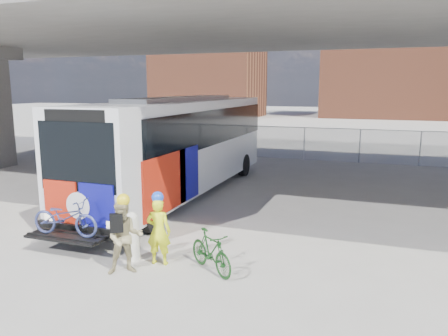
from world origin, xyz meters
The scene contains 9 objects.
ground centered at (0.00, 0.00, 0.00)m, with size 160.00×160.00×0.00m, color #9E9991.
bus centered at (-2.00, 2.34, 2.11)m, with size 2.67×12.92×3.69m.
overpass centered at (0.00, 4.00, 6.54)m, with size 40.00×16.00×7.95m.
chainlink_fence centered at (0.00, 12.00, 1.42)m, with size 30.00×0.06×30.00m.
brick_buildings centered at (1.23, 48.23, 5.42)m, with size 54.00×22.00×12.00m.
bollard centered at (-0.29, -3.99, 0.63)m, with size 0.31×0.31×1.18m.
cyclist_hivis centered at (0.41, -3.99, 0.83)m, with size 0.62×0.46×1.72m.
cyclist_tan centered at (-0.04, -4.70, 0.85)m, with size 1.01×0.96×1.80m.
bike_parked centered at (1.69, -3.99, 0.47)m, with size 0.44×1.56×0.94m, color #144116.
Camera 1 is at (5.09, -12.47, 4.04)m, focal length 35.00 mm.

